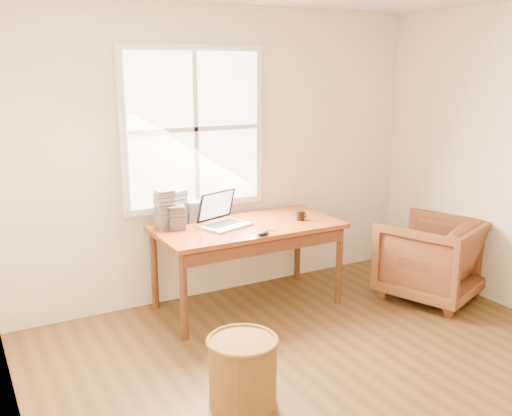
{
  "coord_description": "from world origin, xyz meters",
  "views": [
    {
      "loc": [
        -2.22,
        -2.38,
        2.07
      ],
      "look_at": [
        -0.0,
        1.65,
        0.93
      ],
      "focal_mm": 40.0,
      "sensor_mm": 36.0,
      "label": 1
    }
  ],
  "objects_px": {
    "armchair": "(430,259)",
    "cd_stack_a": "(177,207)",
    "wicker_stool": "(243,372)",
    "laptop": "(225,208)",
    "desk": "(248,227)",
    "coffee_mug": "(300,216)"
  },
  "relations": [
    {
      "from": "armchair",
      "to": "cd_stack_a",
      "type": "xyz_separation_m",
      "value": [
        -2.07,
        0.95,
        0.53
      ]
    },
    {
      "from": "armchair",
      "to": "wicker_stool",
      "type": "bearing_deg",
      "value": -4.31
    },
    {
      "from": "laptop",
      "to": "desk",
      "type": "bearing_deg",
      "value": -25.4
    },
    {
      "from": "desk",
      "to": "laptop",
      "type": "xyz_separation_m",
      "value": [
        -0.2,
        0.02,
        0.18
      ]
    },
    {
      "from": "desk",
      "to": "laptop",
      "type": "relative_size",
      "value": 3.49
    },
    {
      "from": "desk",
      "to": "coffee_mug",
      "type": "bearing_deg",
      "value": -11.99
    },
    {
      "from": "desk",
      "to": "cd_stack_a",
      "type": "relative_size",
      "value": 5.4
    },
    {
      "from": "armchair",
      "to": "coffee_mug",
      "type": "height_order",
      "value": "coffee_mug"
    },
    {
      "from": "desk",
      "to": "cd_stack_a",
      "type": "height_order",
      "value": "cd_stack_a"
    },
    {
      "from": "laptop",
      "to": "coffee_mug",
      "type": "distance_m",
      "value": 0.7
    },
    {
      "from": "armchair",
      "to": "laptop",
      "type": "distance_m",
      "value": 1.95
    },
    {
      "from": "laptop",
      "to": "cd_stack_a",
      "type": "xyz_separation_m",
      "value": [
        -0.32,
        0.3,
        -0.02
      ]
    },
    {
      "from": "laptop",
      "to": "cd_stack_a",
      "type": "distance_m",
      "value": 0.44
    },
    {
      "from": "desk",
      "to": "wicker_stool",
      "type": "xyz_separation_m",
      "value": [
        -0.74,
        -1.32,
        -0.52
      ]
    },
    {
      "from": "cd_stack_a",
      "to": "coffee_mug",
      "type": "bearing_deg",
      "value": -22.89
    },
    {
      "from": "armchair",
      "to": "cd_stack_a",
      "type": "distance_m",
      "value": 2.34
    },
    {
      "from": "wicker_stool",
      "to": "cd_stack_a",
      "type": "bearing_deg",
      "value": 82.41
    },
    {
      "from": "wicker_stool",
      "to": "coffee_mug",
      "type": "bearing_deg",
      "value": 45.11
    },
    {
      "from": "armchair",
      "to": "coffee_mug",
      "type": "xyz_separation_m",
      "value": [
        -1.07,
        0.53,
        0.42
      ]
    },
    {
      "from": "desk",
      "to": "armchair",
      "type": "xyz_separation_m",
      "value": [
        1.55,
        -0.63,
        -0.36
      ]
    },
    {
      "from": "desk",
      "to": "coffee_mug",
      "type": "height_order",
      "value": "coffee_mug"
    },
    {
      "from": "coffee_mug",
      "to": "cd_stack_a",
      "type": "relative_size",
      "value": 0.28
    }
  ]
}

